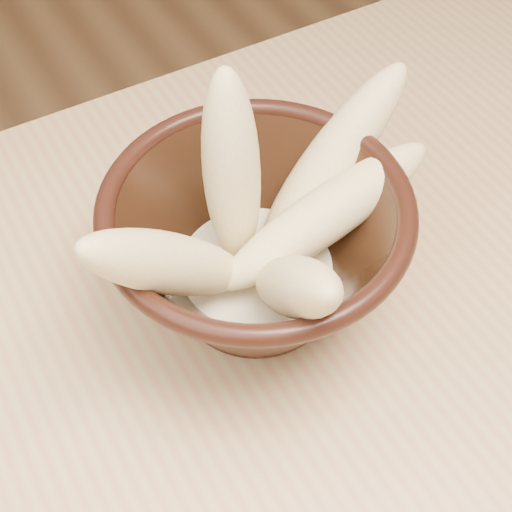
{
  "coord_description": "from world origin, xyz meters",
  "views": [
    {
      "loc": [
        -0.09,
        -0.14,
        1.19
      ],
      "look_at": [
        0.06,
        0.12,
        0.8
      ],
      "focal_mm": 50.0,
      "sensor_mm": 36.0,
      "label": 1
    }
  ],
  "objects": [
    {
      "name": "banana_upright",
      "position": [
        0.05,
        0.15,
        0.86
      ],
      "size": [
        0.06,
        0.08,
        0.15
      ],
      "primitive_type": "ellipsoid",
      "rotation": [
        0.22,
        0.0,
        2.79
      ],
      "color": "#D8BB7F",
      "rests_on": "bowl"
    },
    {
      "name": "banana_left",
      "position": [
        -0.01,
        0.11,
        0.85
      ],
      "size": [
        0.14,
        0.06,
        0.14
      ],
      "primitive_type": "ellipsoid",
      "rotation": [
        0.74,
        0.0,
        -1.37
      ],
      "color": "#D8BB7F",
      "rests_on": "bowl"
    },
    {
      "name": "bowl",
      "position": [
        0.06,
        0.12,
        0.81
      ],
      "size": [
        0.2,
        0.2,
        0.11
      ],
      "rotation": [
        0.0,
        0.0,
        -0.28
      ],
      "color": "black",
      "rests_on": "table"
    },
    {
      "name": "banana_right",
      "position": [
        0.13,
        0.15,
        0.84
      ],
      "size": [
        0.16,
        0.07,
        0.13
      ],
      "primitive_type": "ellipsoid",
      "rotation": [
        0.94,
        0.0,
        1.79
      ],
      "color": "#D8BB7F",
      "rests_on": "bowl"
    },
    {
      "name": "banana_front",
      "position": [
        0.05,
        0.06,
        0.84
      ],
      "size": [
        0.06,
        0.12,
        0.13
      ],
      "primitive_type": "ellipsoid",
      "rotation": [
        0.72,
        0.0,
        -0.18
      ],
      "color": "#D8BB7F",
      "rests_on": "bowl"
    },
    {
      "name": "banana_across",
      "position": [
        0.1,
        0.11,
        0.83
      ],
      "size": [
        0.18,
        0.05,
        0.08
      ],
      "primitive_type": "ellipsoid",
      "rotation": [
        1.33,
        0.0,
        1.63
      ],
      "color": "#D8BB7F",
      "rests_on": "bowl"
    },
    {
      "name": "milk_puddle",
      "position": [
        0.06,
        0.12,
        0.79
      ],
      "size": [
        0.12,
        0.12,
        0.02
      ],
      "primitive_type": "cylinder",
      "color": "beige",
      "rests_on": "bowl"
    }
  ]
}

